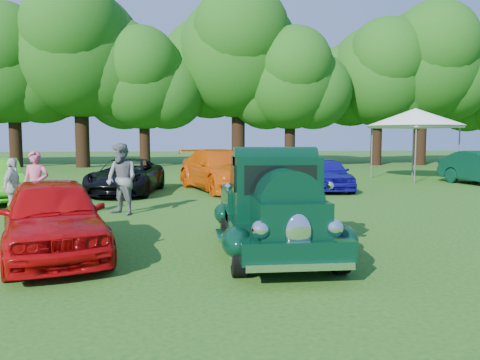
{
  "coord_description": "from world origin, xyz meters",
  "views": [
    {
      "loc": [
        -0.2,
        -9.14,
        2.13
      ],
      "look_at": [
        0.96,
        1.91,
        1.1
      ],
      "focal_mm": 35.0,
      "sensor_mm": 36.0,
      "label": 1
    }
  ],
  "objects": [
    {
      "name": "red_convertible",
      "position": [
        -2.67,
        -0.57,
        0.71
      ],
      "size": [
        2.95,
        4.47,
        1.41
      ],
      "primitive_type": "imported",
      "rotation": [
        0.0,
        0.0,
        0.34
      ],
      "color": "#A80708",
      "rests_on": "ground"
    },
    {
      "name": "spectator_grey",
      "position": [
        -2.09,
        3.8,
        0.98
      ],
      "size": [
        1.21,
        1.19,
        1.96
      ],
      "primitive_type": "imported",
      "rotation": [
        0.0,
        0.0,
        -0.71
      ],
      "color": "slate",
      "rests_on": "ground"
    },
    {
      "name": "ground",
      "position": [
        0.0,
        0.0,
        0.0
      ],
      "size": [
        120.0,
        120.0,
        0.0
      ],
      "primitive_type": "plane",
      "color": "#214F12",
      "rests_on": "ground"
    },
    {
      "name": "canopy_tent",
      "position": [
        10.92,
        13.24,
        3.07
      ],
      "size": [
        6.06,
        6.06,
        3.54
      ],
      "rotation": [
        0.0,
        0.0,
        0.35
      ],
      "color": "white",
      "rests_on": "ground"
    },
    {
      "name": "spectator_white",
      "position": [
        -4.9,
        3.69,
        0.79
      ],
      "size": [
        0.45,
        0.95,
        1.58
      ],
      "primitive_type": "imported",
      "rotation": [
        0.0,
        0.0,
        1.5
      ],
      "color": "beige",
      "rests_on": "ground"
    },
    {
      "name": "spectator_pink",
      "position": [
        -4.11,
        3.09,
        0.89
      ],
      "size": [
        0.67,
        0.46,
        1.78
      ],
      "primitive_type": "imported",
      "rotation": [
        0.0,
        0.0,
        -0.06
      ],
      "color": "#C3506C",
      "rests_on": "ground"
    },
    {
      "name": "hero_pickup",
      "position": [
        1.3,
        -0.66,
        0.77
      ],
      "size": [
        2.12,
        4.55,
        1.78
      ],
      "color": "black",
      "rests_on": "ground"
    },
    {
      "name": "tree_line",
      "position": [
        -1.27,
        24.55,
        7.12
      ],
      "size": [
        61.46,
        9.52,
        12.26
      ],
      "color": "black",
      "rests_on": "ground"
    },
    {
      "name": "back_car_blue",
      "position": [
        5.17,
        8.97,
        0.66
      ],
      "size": [
        1.68,
        3.9,
        1.31
      ],
      "primitive_type": "imported",
      "rotation": [
        0.0,
        0.0,
        -0.03
      ],
      "color": "#100B7F",
      "rests_on": "ground"
    },
    {
      "name": "back_car_orange",
      "position": [
        1.01,
        9.34,
        0.81
      ],
      "size": [
        3.86,
        6.03,
        1.63
      ],
      "primitive_type": "imported",
      "rotation": [
        0.0,
        0.0,
        0.31
      ],
      "color": "#D95307",
      "rests_on": "ground"
    },
    {
      "name": "back_car_black",
      "position": [
        -2.61,
        8.64,
        0.66
      ],
      "size": [
        2.71,
        4.94,
        1.31
      ],
      "primitive_type": "imported",
      "rotation": [
        0.0,
        0.0,
        -0.12
      ],
      "color": "black",
      "rests_on": "ground"
    }
  ]
}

